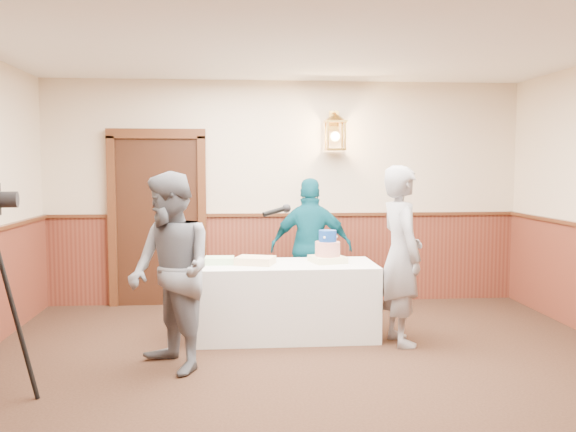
# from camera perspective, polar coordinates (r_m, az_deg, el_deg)

# --- Properties ---
(ground) EXTENTS (7.00, 7.00, 0.00)m
(ground) POSITION_cam_1_polar(r_m,az_deg,el_deg) (4.58, 3.56, -17.60)
(ground) COLOR black
(ground) RESTS_ON ground
(room_shell) EXTENTS (6.02, 7.02, 2.81)m
(room_shell) POSITION_cam_1_polar(r_m,az_deg,el_deg) (4.69, 2.18, 2.05)
(room_shell) COLOR beige
(room_shell) RESTS_ON ground
(display_table) EXTENTS (1.80, 0.80, 0.75)m
(display_table) POSITION_cam_1_polar(r_m,az_deg,el_deg) (6.26, -0.16, -7.85)
(display_table) COLOR silver
(display_table) RESTS_ON ground
(tiered_cake) EXTENTS (0.39, 0.39, 0.33)m
(tiered_cake) POSITION_cam_1_polar(r_m,az_deg,el_deg) (6.26, 3.72, -3.17)
(tiered_cake) COLOR #F3ECB5
(tiered_cake) RESTS_ON display_table
(sheet_cake_yellow) EXTENTS (0.43, 0.38, 0.08)m
(sheet_cake_yellow) POSITION_cam_1_polar(r_m,az_deg,el_deg) (6.15, -3.08, -4.18)
(sheet_cake_yellow) COLOR #F4CD92
(sheet_cake_yellow) RESTS_ON display_table
(sheet_cake_green) EXTENTS (0.30, 0.24, 0.07)m
(sheet_cake_green) POSITION_cam_1_polar(r_m,az_deg,el_deg) (6.21, -6.43, -4.15)
(sheet_cake_green) COLOR #B9F0A9
(sheet_cake_green) RESTS_ON display_table
(interviewer) EXTENTS (1.56, 1.05, 1.69)m
(interviewer) POSITION_cam_1_polar(r_m,az_deg,el_deg) (5.24, -10.92, -5.16)
(interviewer) COLOR slate
(interviewer) RESTS_ON ground
(baker) EXTENTS (0.49, 0.68, 1.74)m
(baker) POSITION_cam_1_polar(r_m,az_deg,el_deg) (6.03, 10.54, -3.63)
(baker) COLOR gray
(baker) RESTS_ON ground
(assistant_p) EXTENTS (0.99, 0.53, 1.60)m
(assistant_p) POSITION_cam_1_polar(r_m,az_deg,el_deg) (7.02, 2.19, -2.96)
(assistant_p) COLOR #0A4C5D
(assistant_p) RESTS_ON ground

